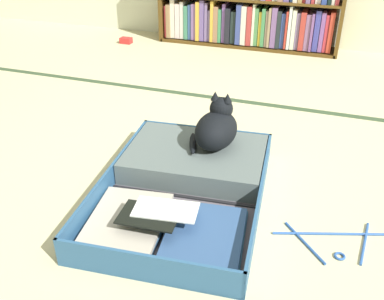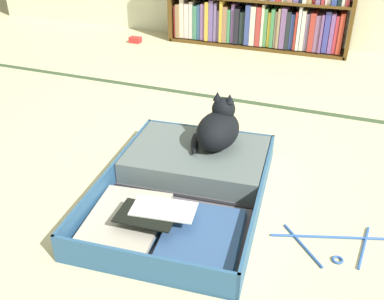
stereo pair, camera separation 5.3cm
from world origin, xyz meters
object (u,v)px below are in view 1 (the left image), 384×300
at_px(small_red_pouch, 126,40).
at_px(clothes_hanger, 334,241).
at_px(bookshelf, 248,1).
at_px(black_cat, 217,128).
at_px(open_suitcase, 188,179).

bearing_deg(small_red_pouch, clothes_hanger, -47.56).
bearing_deg(small_red_pouch, bookshelf, 15.17).
bearing_deg(bookshelf, black_cat, -80.95).
distance_m(black_cat, clothes_hanger, 0.70).
height_order(bookshelf, small_red_pouch, bookshelf).
distance_m(bookshelf, open_suitcase, 2.26).
relative_size(bookshelf, small_red_pouch, 15.55).
distance_m(open_suitcase, black_cat, 0.27).
height_order(black_cat, clothes_hanger, black_cat).
distance_m(open_suitcase, small_red_pouch, 2.33).
height_order(black_cat, small_red_pouch, black_cat).
xyz_separation_m(bookshelf, black_cat, (0.32, -2.01, -0.17)).
bearing_deg(clothes_hanger, open_suitcase, 166.46).
distance_m(clothes_hanger, small_red_pouch, 2.84).
height_order(bookshelf, open_suitcase, bookshelf).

